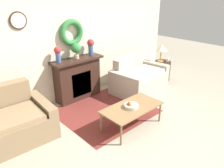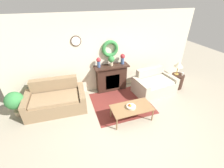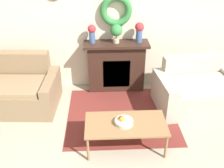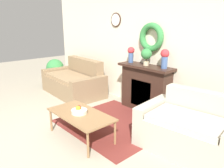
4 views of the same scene
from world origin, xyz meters
The scene contains 10 objects.
floor_rug centered at (0.18, 1.36, 0.00)m, with size 1.86×1.70×0.01m.
wall_back centered at (0.00, 2.50, 1.36)m, with size 6.80×0.19×2.70m.
fireplace centered at (0.14, 2.29, 0.50)m, with size 1.22×0.41×0.99m.
couch_left centered at (-1.84, 1.79, 0.32)m, with size 1.81×1.07×0.90m.
loveseat_right centered at (1.54, 1.61, 0.31)m, with size 1.50×1.05×0.84m.
coffee_table centered at (0.18, 0.60, 0.39)m, with size 1.16×0.60×0.42m.
fruit_bowl centered at (0.14, 0.60, 0.47)m, with size 0.26×0.26×0.12m.
vase_on_mantel_left centered at (-0.31, 2.30, 1.19)m, with size 0.15×0.15×0.34m.
vase_on_mantel_right centered at (0.56, 2.30, 1.20)m, with size 0.17×0.17×0.37m.
potted_plant_on_mantel centered at (0.14, 2.28, 1.21)m, with size 0.22×0.22×0.35m.
Camera 3 is at (-0.16, -2.31, 2.77)m, focal length 42.00 mm.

